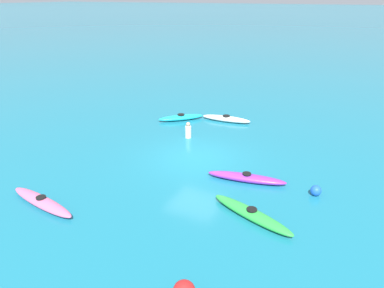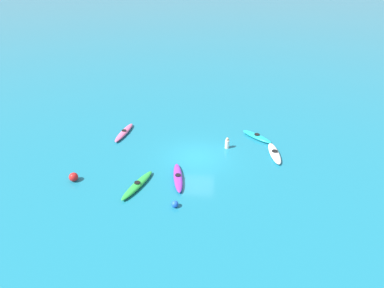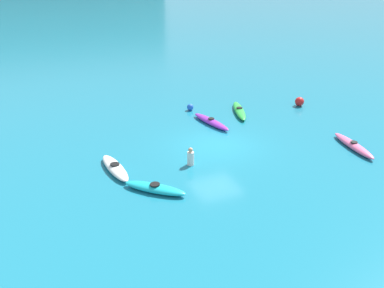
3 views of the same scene
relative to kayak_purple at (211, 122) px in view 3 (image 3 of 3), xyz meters
name	(u,v)px [view 3 (image 3 of 3)]	position (x,y,z in m)	size (l,w,h in m)	color
ground_plane	(216,145)	(-1.10, -2.85, -0.16)	(600.00, 600.00, 0.00)	#19728C
kayak_purple	(211,122)	(0.00, 0.00, 0.00)	(1.10, 3.29, 0.37)	purple
kayak_pink	(353,145)	(5.11, -6.04, 0.00)	(1.07, 3.41, 0.37)	pink
kayak_cyan	(155,188)	(-5.66, -6.12, 0.00)	(2.44, 2.47, 0.37)	#19B7C6
kayak_green	(239,111)	(2.44, 1.01, 0.00)	(1.71, 3.33, 0.37)	green
kayak_white	(115,168)	(-6.68, -3.56, 0.00)	(0.88, 3.02, 0.37)	white
buoy_red	(299,102)	(6.67, 0.63, 0.13)	(0.58, 0.58, 0.58)	red
buoy_blue	(190,107)	(-0.12, 2.72, 0.04)	(0.41, 0.41, 0.41)	blue
person_near_shore	(191,157)	(-3.25, -4.38, 0.22)	(0.34, 0.34, 0.88)	silver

